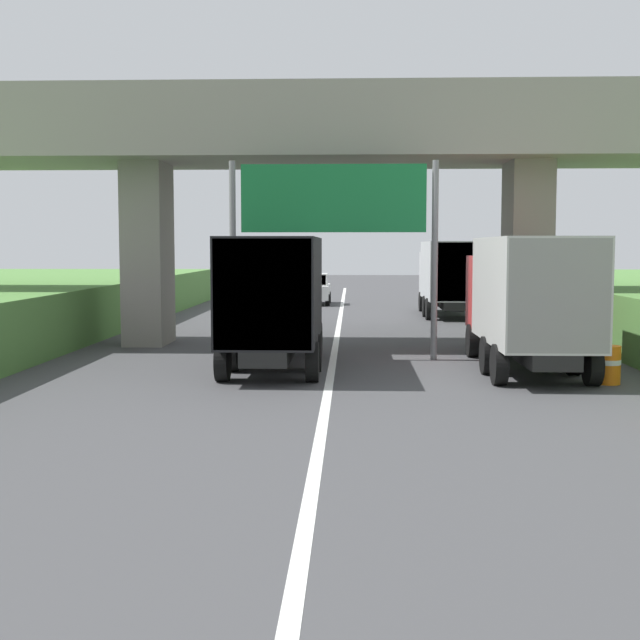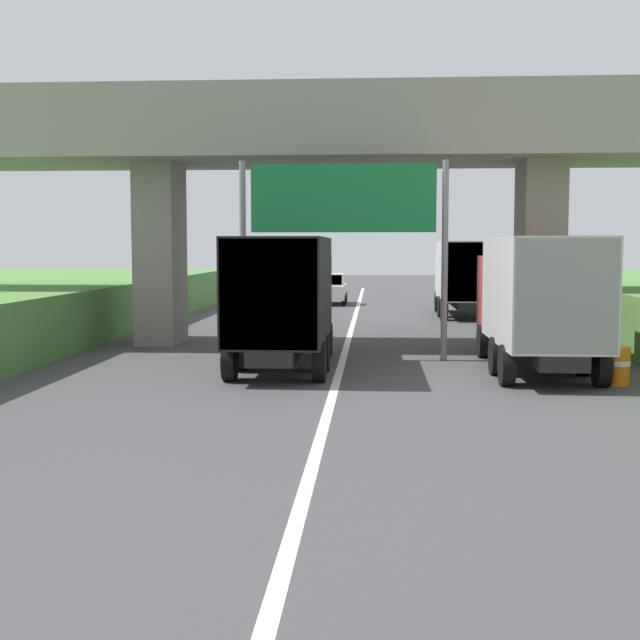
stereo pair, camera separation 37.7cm
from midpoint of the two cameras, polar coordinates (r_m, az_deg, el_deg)
The scene contains 8 objects.
lane_centre_stripe at distance 21.92m, azimuth 1.79°, elevation -3.48°, with size 0.20×89.23×0.01m, color white.
overpass_bridge at distance 27.99m, azimuth 2.24°, elevation 10.97°, with size 40.00×4.80×8.11m.
overhead_highway_sign at distance 24.16m, azimuth 2.01°, elevation 7.20°, with size 5.88×0.18×5.61m.
truck_silver at distance 39.96m, azimuth 9.85°, elevation 3.02°, with size 2.44×7.30×3.44m.
truck_black at distance 22.46m, azimuth -1.91°, elevation 1.67°, with size 2.44×7.30×3.44m.
truck_red at distance 22.46m, azimuth 14.73°, elevation 1.51°, with size 2.44×7.30×3.44m.
car_white at distance 47.55m, azimuth 0.88°, elevation 2.09°, with size 1.86×4.10×1.72m.
construction_barrel_3 at distance 21.01m, azimuth 19.74°, elevation -2.88°, with size 0.57×0.57×0.90m.
Camera 2 is at (0.90, 2.95, 3.20)m, focal length 47.94 mm.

